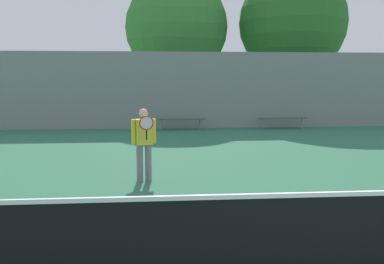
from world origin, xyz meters
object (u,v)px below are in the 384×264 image
tree_green_tall (293,23)px  bench_adjacent_court (283,119)px  bench_courtside_far (181,120)px  tennis_net (349,236)px  tree_dark_dense (177,28)px  tennis_player (144,141)px

tree_green_tall → bench_adjacent_court: bearing=-110.7°
bench_adjacent_court → bench_courtside_far: bearing=-180.0°
tennis_net → tree_dark_dense: tree_dark_dense is taller
tennis_net → bench_courtside_far: bearing=93.4°
tennis_player → tree_dark_dense: bearing=70.7°
bench_courtside_far → tennis_net: bearing=-86.6°
bench_courtside_far → bench_adjacent_court: bearing=0.0°
bench_courtside_far → tree_dark_dense: (0.15, 5.70, 4.56)m
bench_adjacent_court → tree_green_tall: size_ratio=0.26×
tennis_net → tennis_player: size_ratio=7.59×
tennis_player → tree_green_tall: tree_green_tall is taller
tennis_net → tree_green_tall: size_ratio=1.47×
bench_adjacent_court → tree_green_tall: 7.53m
tennis_player → tree_dark_dense: tree_dark_dense is taller
tennis_player → bench_courtside_far: 9.82m
tree_green_tall → tennis_net: bearing=-105.8°
bench_courtside_far → tree_green_tall: tree_green_tall is taller
tennis_net → tree_green_tall: (5.72, 20.24, 4.77)m
tennis_player → bench_courtside_far: size_ratio=0.76×
bench_courtside_far → bench_adjacent_court: same height
tennis_net → bench_courtside_far: (-0.88, 14.86, -0.08)m
bench_adjacent_court → tree_green_tall: bearing=69.3°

